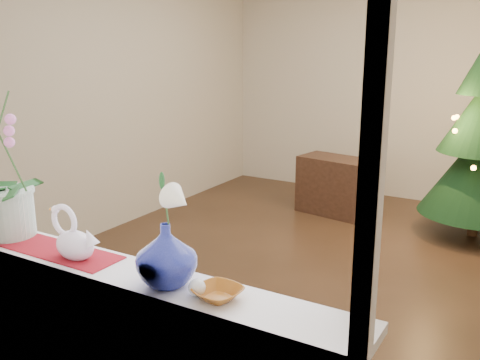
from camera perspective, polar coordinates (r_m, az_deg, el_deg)
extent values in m
plane|color=#342215|center=(4.54, 8.93, -9.51)|extent=(5.00, 5.00, 0.00)
cube|color=beige|center=(6.56, 17.74, 9.57)|extent=(4.50, 0.10, 2.70)
cube|color=beige|center=(2.09, -16.23, 0.71)|extent=(4.50, 0.10, 2.70)
cube|color=beige|center=(5.41, -13.41, 8.97)|extent=(0.10, 5.00, 2.70)
cube|color=white|center=(2.31, -13.09, -9.52)|extent=(2.20, 0.26, 0.04)
cube|color=maroon|center=(2.57, -19.32, -6.98)|extent=(0.70, 0.20, 0.01)
imported|color=navy|center=(2.06, -7.89, -7.42)|extent=(0.28, 0.28, 0.28)
sphere|color=silver|center=(2.01, -4.61, -11.36)|extent=(0.08, 0.08, 0.07)
imported|color=#8D4C10|center=(1.99, -2.37, -12.05)|extent=(0.17, 0.17, 0.04)
cube|color=black|center=(5.92, 10.37, -0.65)|extent=(0.89, 0.55, 0.62)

